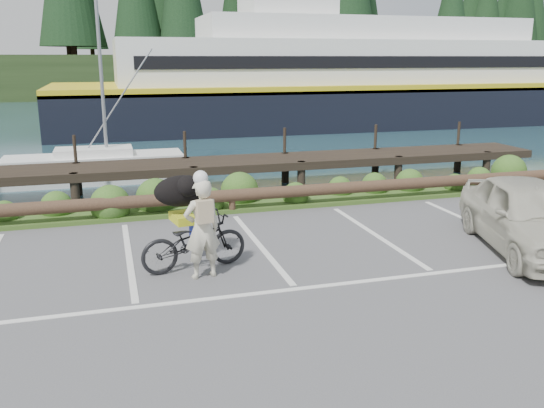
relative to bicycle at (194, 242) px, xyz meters
The scene contains 8 objects.
ground 1.86m from the bicycle, 34.85° to the right, with size 72.00×72.00×0.00m, color #4D4D4F.
harbor_backdrop 77.52m from the bicycle, 88.63° to the left, with size 170.00×160.00×30.00m.
vegetation_strip 4.55m from the bicycle, 71.02° to the left, with size 34.00×1.60×0.10m, color #3D5B21.
log_rail 3.90m from the bicycle, 67.65° to the left, with size 32.00×0.30×0.60m, color #443021, non-canonical shape.
bicycle is the anchor object (origin of this frame).
cyclist 0.58m from the bicycle, 79.62° to the right, with size 0.64×0.42×1.75m, color beige.
dog 1.02m from the bicycle, 100.38° to the left, with size 1.02×0.50×0.59m, color black.
parked_car 6.54m from the bicycle, ahead, with size 1.71×4.24×1.44m, color beige.
Camera 1 is at (-2.85, -8.84, 3.74)m, focal length 38.00 mm.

